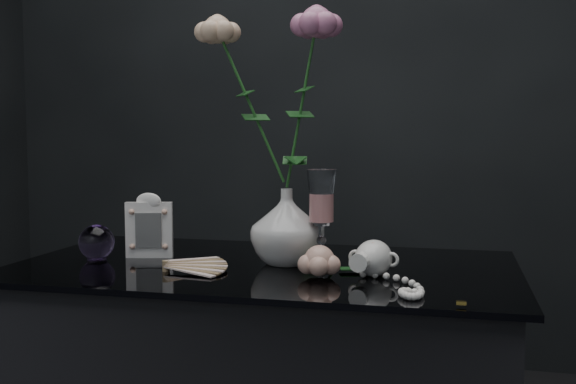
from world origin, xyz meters
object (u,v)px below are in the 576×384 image
(paperweight, at_px, (97,242))
(pearl_jar, at_px, (373,257))
(picture_frame, at_px, (149,225))
(vase, at_px, (287,227))
(wine_glass, at_px, (321,219))
(loose_rose, at_px, (319,261))

(paperweight, bearing_deg, pearl_jar, -2.07)
(picture_frame, distance_m, pearl_jar, 0.52)
(vase, xyz_separation_m, wine_glass, (0.08, -0.02, 0.02))
(wine_glass, distance_m, loose_rose, 0.11)
(loose_rose, relative_size, pearl_jar, 0.70)
(paperweight, bearing_deg, picture_frame, 27.41)
(vase, distance_m, loose_rose, 0.15)
(paperweight, bearing_deg, loose_rose, -6.77)
(vase, xyz_separation_m, pearl_jar, (0.19, -0.07, -0.04))
(vase, xyz_separation_m, picture_frame, (-0.32, 0.00, -0.01))
(paperweight, distance_m, loose_rose, 0.51)
(loose_rose, bearing_deg, wine_glass, 108.96)
(vase, distance_m, paperweight, 0.42)
(picture_frame, bearing_deg, paperweight, -166.74)
(picture_frame, relative_size, pearl_jar, 0.56)
(vase, distance_m, picture_frame, 0.32)
(wine_glass, xyz_separation_m, paperweight, (-0.50, -0.03, -0.06))
(vase, bearing_deg, pearl_jar, -20.57)
(loose_rose, bearing_deg, vase, 140.35)
(wine_glass, xyz_separation_m, pearl_jar, (0.11, -0.05, -0.06))
(vase, bearing_deg, paperweight, -173.17)
(picture_frame, bearing_deg, wine_glass, -18.03)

